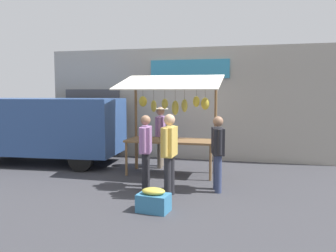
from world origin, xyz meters
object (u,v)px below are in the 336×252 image
(shopper_in_grey_tee, at_px, (169,149))
(shopper_with_shopping_bag, at_px, (146,147))
(shopper_with_ponytail, at_px, (218,149))
(vendor_with_sunhat, at_px, (160,132))
(parked_van, at_px, (39,125))
(market_stall, at_px, (171,113))
(produce_crate_near, at_px, (154,201))

(shopper_in_grey_tee, bearing_deg, shopper_with_shopping_bag, 55.74)
(shopper_in_grey_tee, xyz_separation_m, shopper_with_ponytail, (-0.88, -0.60, -0.05))
(vendor_with_sunhat, bearing_deg, parked_van, -92.79)
(shopper_with_shopping_bag, bearing_deg, vendor_with_sunhat, -3.97)
(shopper_in_grey_tee, relative_size, parked_van, 0.36)
(vendor_with_sunhat, bearing_deg, shopper_with_ponytail, 34.54)
(market_stall, relative_size, vendor_with_sunhat, 1.51)
(parked_van, bearing_deg, shopper_with_shopping_bag, 150.92)
(shopper_with_ponytail, relative_size, parked_van, 0.35)
(market_stall, bearing_deg, shopper_in_grey_tee, 102.63)
(shopper_with_ponytail, bearing_deg, parked_van, 59.13)
(market_stall, relative_size, produce_crate_near, 4.31)
(vendor_with_sunhat, xyz_separation_m, parked_van, (3.57, 0.30, 0.14))
(market_stall, distance_m, parked_van, 4.08)
(shopper_in_grey_tee, height_order, produce_crate_near, shopper_in_grey_tee)
(parked_van, bearing_deg, market_stall, 170.65)
(produce_crate_near, bearing_deg, shopper_in_grey_tee, -93.06)
(market_stall, xyz_separation_m, vendor_with_sunhat, (0.47, -0.69, -0.57))
(shopper_with_shopping_bag, bearing_deg, shopper_in_grey_tee, -136.08)
(vendor_with_sunhat, distance_m, shopper_with_ponytail, 2.63)
(vendor_with_sunhat, distance_m, produce_crate_near, 3.67)
(market_stall, bearing_deg, produce_crate_near, 97.47)
(shopper_with_ponytail, relative_size, produce_crate_near, 2.70)
(market_stall, distance_m, vendor_with_sunhat, 1.01)
(shopper_with_shopping_bag, bearing_deg, shopper_with_ponytail, -95.02)
(parked_van, bearing_deg, produce_crate_near, 140.26)
(shopper_with_ponytail, bearing_deg, produce_crate_near, 134.97)
(market_stall, xyz_separation_m, shopper_in_grey_tee, (-0.42, 1.86, -0.61))
(vendor_with_sunhat, distance_m, parked_van, 3.59)
(shopper_with_shopping_bag, distance_m, shopper_with_ponytail, 1.52)
(shopper_in_grey_tee, height_order, parked_van, parked_van)
(shopper_with_ponytail, bearing_deg, vendor_with_sunhat, 28.44)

